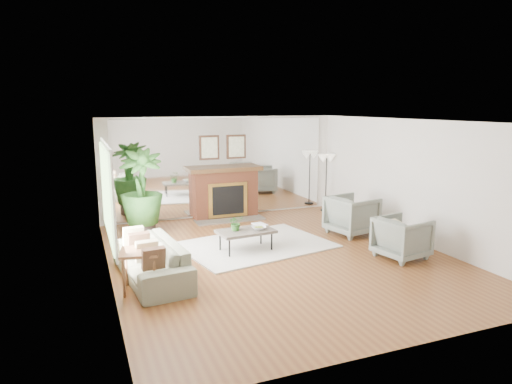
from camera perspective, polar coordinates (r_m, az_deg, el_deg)
name	(u,v)px	position (r m, az deg, el deg)	size (l,w,h in m)	color
ground	(279,257)	(8.58, 2.92, -8.08)	(7.00, 7.00, 0.00)	brown
wall_left	(107,204)	(7.56, -18.13, -1.39)	(0.02, 7.00, 2.50)	silver
wall_right	(413,181)	(9.87, 19.03, 1.32)	(0.02, 7.00, 2.50)	silver
wall_back	(222,167)	(11.49, -4.21, 3.15)	(6.00, 0.02, 2.50)	silver
mirror_panel	(223,167)	(11.47, -4.18, 3.14)	(5.40, 0.04, 2.40)	silver
window_panel	(107,193)	(7.93, -18.14, -0.09)	(0.04, 2.40, 1.50)	#B2E09E
fireplace	(226,192)	(11.37, -3.83, 0.06)	(1.85, 0.83, 2.05)	brown
area_rug	(255,245)	(9.20, -0.07, -6.64)	(2.84, 2.03, 0.03)	silver
coffee_table	(246,232)	(8.75, -1.28, -5.00)	(1.12, 0.72, 0.43)	#5D544A
sofa	(151,260)	(7.64, -13.02, -8.33)	(2.11, 0.83, 0.62)	gray
armchair_back	(352,215)	(10.15, 11.89, -2.83)	(0.90, 0.93, 0.85)	gray
armchair_front	(402,238)	(8.83, 17.77, -5.45)	(0.82, 0.84, 0.76)	gray
side_table	(139,257)	(7.14, -14.37, -7.88)	(0.65, 0.65, 0.63)	brown
potted_ficus	(141,190)	(9.96, -14.16, 0.21)	(1.04, 1.04, 1.87)	black
floor_lamp	(327,163)	(12.11, 8.83, 3.63)	(0.49, 0.27, 1.51)	black
tabletop_plant	(236,223)	(8.68, -2.53, -3.84)	(0.28, 0.24, 0.31)	#366424
fruit_bowl	(259,228)	(8.76, 0.34, -4.51)	(0.28, 0.28, 0.07)	brown
book	(255,225)	(9.04, -0.14, -4.18)	(0.22, 0.31, 0.02)	brown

